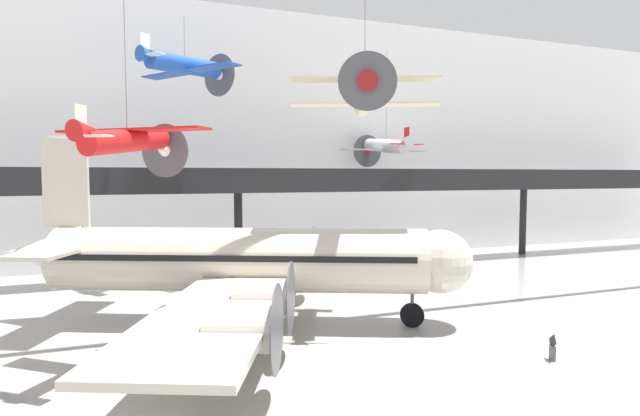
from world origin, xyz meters
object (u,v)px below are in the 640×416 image
Objects in this scene: suspended_plane_red_highwing at (128,139)px; info_sign_pedestal at (552,350)px; suspended_plane_blue_trainer at (185,66)px; airliner_silver_main at (237,261)px; suspended_plane_cream_biplane at (365,96)px; suspended_plane_silver_racer at (386,146)px.

info_sign_pedestal is at bearing -68.42° from suspended_plane_red_highwing.
info_sign_pedestal is at bearing -93.57° from suspended_plane_blue_trainer.
suspended_plane_blue_trainer is (-1.59, 11.92, 12.99)m from airliner_silver_main.
airliner_silver_main is at bearing -87.73° from suspended_plane_cream_biplane.
suspended_plane_cream_biplane is at bearing -95.79° from suspended_plane_blue_trainer.
airliner_silver_main reaches higher than info_sign_pedestal.
suspended_plane_silver_racer reaches higher than suspended_plane_red_highwing.
suspended_plane_silver_racer is 1.25× the size of suspended_plane_blue_trainer.
suspended_plane_blue_trainer reaches higher than airliner_silver_main.
suspended_plane_silver_racer reaches higher than info_sign_pedestal.
suspended_plane_blue_trainer is at bearing -127.73° from suspended_plane_cream_biplane.
suspended_plane_cream_biplane reaches higher than suspended_plane_silver_racer.
suspended_plane_silver_racer is 20.04m from suspended_plane_cream_biplane.
suspended_plane_red_highwing is 9.46× the size of info_sign_pedestal.
suspended_plane_blue_trainer reaches higher than suspended_plane_cream_biplane.
airliner_silver_main is 2.69× the size of suspended_plane_silver_racer.
suspended_plane_blue_trainer is (3.88, 17.14, 6.75)m from suspended_plane_red_highwing.
suspended_plane_cream_biplane is 15.61m from info_sign_pedestal.
airliner_silver_main is at bearing 163.42° from info_sign_pedestal.
airliner_silver_main is 11.47m from suspended_plane_cream_biplane.
suspended_plane_cream_biplane is 1.00× the size of suspended_plane_blue_trainer.
suspended_plane_silver_racer is 27.57m from info_sign_pedestal.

